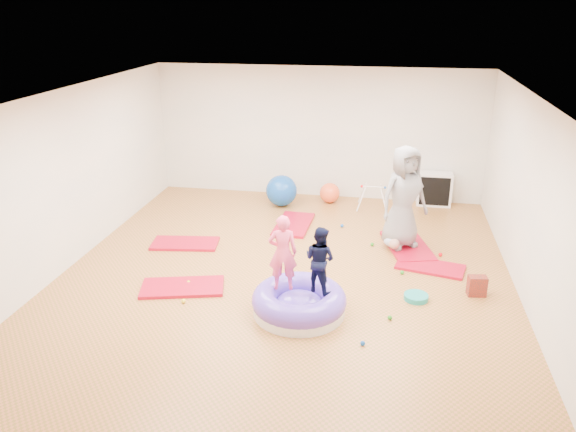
# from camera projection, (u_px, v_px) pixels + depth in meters

# --- Properties ---
(room) EXTENTS (7.01, 8.01, 2.81)m
(room) POSITION_uv_depth(u_px,v_px,m) (284.00, 192.00, 8.31)
(room) COLOR #B5663B
(room) RESTS_ON ground
(gym_mat_front_left) EXTENTS (1.33, 0.90, 0.05)m
(gym_mat_front_left) POSITION_uv_depth(u_px,v_px,m) (182.00, 287.00, 8.42)
(gym_mat_front_left) COLOR #B60014
(gym_mat_front_left) RESTS_ON ground
(gym_mat_mid_left) EXTENTS (1.22, 0.73, 0.05)m
(gym_mat_mid_left) POSITION_uv_depth(u_px,v_px,m) (185.00, 243.00, 9.94)
(gym_mat_mid_left) COLOR #B60014
(gym_mat_mid_left) RESTS_ON ground
(gym_mat_center_back) EXTENTS (0.67, 1.25, 0.05)m
(gym_mat_center_back) POSITION_uv_depth(u_px,v_px,m) (294.00, 224.00, 10.79)
(gym_mat_center_back) COLOR #B60014
(gym_mat_center_back) RESTS_ON ground
(gym_mat_right) EXTENTS (1.16, 0.76, 0.04)m
(gym_mat_right) POSITION_uv_depth(u_px,v_px,m) (430.00, 267.00, 9.07)
(gym_mat_right) COLOR #B60014
(gym_mat_right) RESTS_ON ground
(gym_mat_rear_right) EXTENTS (0.99, 1.45, 0.05)m
(gym_mat_rear_right) POSITION_uv_depth(u_px,v_px,m) (407.00, 246.00, 9.83)
(gym_mat_rear_right) COLOR #B60014
(gym_mat_rear_right) RESTS_ON ground
(inflatable_cushion) EXTENTS (1.31, 1.31, 0.41)m
(inflatable_cushion) POSITION_uv_depth(u_px,v_px,m) (299.00, 303.00, 7.73)
(inflatable_cushion) COLOR white
(inflatable_cushion) RESTS_ON ground
(child_pink) EXTENTS (0.43, 0.32, 1.08)m
(child_pink) POSITION_uv_depth(u_px,v_px,m) (283.00, 249.00, 7.55)
(child_pink) COLOR #FF4C79
(child_pink) RESTS_ON inflatable_cushion
(child_navy) EXTENTS (0.57, 0.53, 0.93)m
(child_navy) POSITION_uv_depth(u_px,v_px,m) (320.00, 256.00, 7.52)
(child_navy) COLOR black
(child_navy) RESTS_ON inflatable_cushion
(adult_caregiver) EXTENTS (1.03, 0.94, 1.77)m
(adult_caregiver) POSITION_uv_depth(u_px,v_px,m) (404.00, 197.00, 9.50)
(adult_caregiver) COLOR gray
(adult_caregiver) RESTS_ON gym_mat_rear_right
(infant) EXTENTS (0.37, 0.38, 0.22)m
(infant) POSITION_uv_depth(u_px,v_px,m) (394.00, 242.00, 9.65)
(infant) COLOR #ACB7D2
(infant) RESTS_ON gym_mat_rear_right
(ball_pit_balls) EXTENTS (3.92, 3.95, 0.06)m
(ball_pit_balls) POSITION_uv_depth(u_px,v_px,m) (335.00, 273.00, 8.85)
(ball_pit_balls) COLOR #258A1B
(ball_pit_balls) RESTS_ON ground
(exercise_ball_blue) EXTENTS (0.65, 0.65, 0.65)m
(exercise_ball_blue) POSITION_uv_depth(u_px,v_px,m) (281.00, 191.00, 11.74)
(exercise_ball_blue) COLOR #1048A6
(exercise_ball_blue) RESTS_ON ground
(exercise_ball_orange) EXTENTS (0.43, 0.43, 0.43)m
(exercise_ball_orange) POSITION_uv_depth(u_px,v_px,m) (330.00, 193.00, 11.96)
(exercise_ball_orange) COLOR #FF582C
(exercise_ball_orange) RESTS_ON ground
(infant_play_gym) EXTENTS (0.64, 0.61, 0.49)m
(infant_play_gym) POSITION_uv_depth(u_px,v_px,m) (373.00, 194.00, 11.56)
(infant_play_gym) COLOR white
(infant_play_gym) RESTS_ON ground
(cube_shelf) EXTENTS (0.70, 0.35, 0.70)m
(cube_shelf) POSITION_uv_depth(u_px,v_px,m) (434.00, 189.00, 11.76)
(cube_shelf) COLOR white
(cube_shelf) RESTS_ON ground
(balance_disc) EXTENTS (0.35, 0.35, 0.08)m
(balance_disc) POSITION_uv_depth(u_px,v_px,m) (416.00, 297.00, 8.11)
(balance_disc) COLOR teal
(balance_disc) RESTS_ON ground
(backpack) EXTENTS (0.28, 0.20, 0.30)m
(backpack) POSITION_uv_depth(u_px,v_px,m) (477.00, 286.00, 8.19)
(backpack) COLOR #A7200D
(backpack) RESTS_ON ground
(yellow_toy) EXTENTS (0.21, 0.21, 0.03)m
(yellow_toy) POSITION_uv_depth(u_px,v_px,m) (211.00, 284.00, 8.54)
(yellow_toy) COLOR yellow
(yellow_toy) RESTS_ON ground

